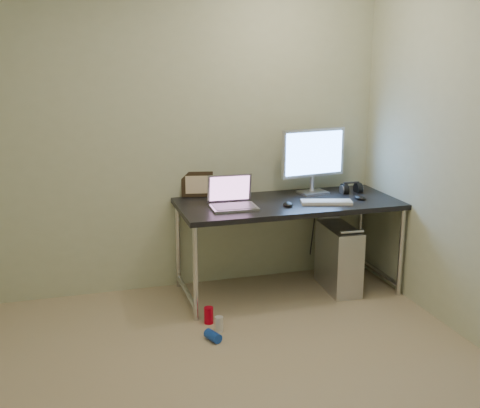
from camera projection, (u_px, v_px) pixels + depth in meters
name	position (u px, v px, depth m)	size (l,w,h in m)	color
floor	(226.00, 397.00, 3.39)	(3.50, 3.50, 0.00)	tan
wall_back	(167.00, 136.00, 4.71)	(3.50, 0.02, 2.50)	beige
desk	(288.00, 210.00, 4.74)	(1.73, 0.76, 0.75)	black
tower_computer	(338.00, 258.00, 4.88)	(0.25, 0.52, 0.56)	silver
cable_a	(313.00, 229.00, 5.22)	(0.01, 0.01, 0.70)	black
cable_b	(324.00, 231.00, 5.23)	(0.01, 0.01, 0.72)	black
can_red	(209.00, 315.00, 4.30)	(0.07, 0.07, 0.12)	red
can_white	(219.00, 324.00, 4.18)	(0.06, 0.06, 0.11)	silver
can_blue	(213.00, 336.00, 4.05)	(0.07, 0.07, 0.12)	#1641BA
laptop	(232.00, 200.00, 4.54)	(0.35, 0.29, 0.24)	silver
monitor	(313.00, 156.00, 4.92)	(0.57, 0.20, 0.54)	silver
keyboard	(326.00, 202.00, 4.65)	(0.39, 0.13, 0.02)	silver
mouse_right	(360.00, 197.00, 4.78)	(0.07, 0.11, 0.04)	black
mouse_left	(288.00, 203.00, 4.58)	(0.07, 0.12, 0.04)	black
headphones	(351.00, 189.00, 5.00)	(0.17, 0.10, 0.12)	black
picture_frame	(197.00, 184.00, 4.85)	(0.26, 0.03, 0.20)	black
webcam	(224.00, 187.00, 4.81)	(0.05, 0.04, 0.12)	silver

